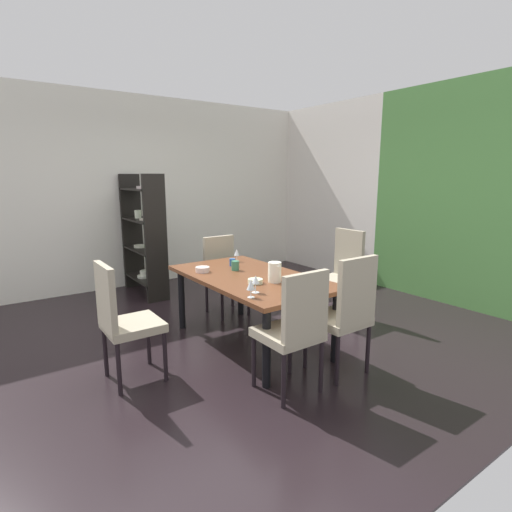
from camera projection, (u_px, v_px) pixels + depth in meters
ground_plane at (222, 335)px, 4.33m from camera, size 5.27×6.21×0.02m
back_panel_interior at (327, 190)px, 6.98m from camera, size 2.24×0.10×2.87m
garden_window_panel at (482, 197)px, 4.88m from camera, size 3.03×0.10×2.87m
left_interior_panel at (134, 192)px, 6.11m from camera, size 0.10×6.21×2.87m
dining_table at (251, 283)px, 3.98m from camera, size 1.78×0.99×0.71m
chair_right_far at (346, 310)px, 3.35m from camera, size 0.44×0.44×1.05m
chair_head_near at (122, 317)px, 3.23m from camera, size 0.44×0.44×1.01m
chair_right_near at (295, 326)px, 3.04m from camera, size 0.44×0.44×1.01m
chair_head_far at (342, 271)px, 4.72m from camera, size 0.44×0.45×1.07m
chair_left_far at (224, 270)px, 4.95m from camera, size 0.45×0.44×0.95m
display_shelf at (143, 236)px, 5.69m from camera, size 1.00×0.30×1.71m
wine_glass_east at (237, 253)px, 4.60m from camera, size 0.06×0.06×0.15m
wine_glass_front at (256, 280)px, 3.36m from camera, size 0.07×0.07×0.15m
wine_glass_near_window at (251, 285)px, 3.23m from camera, size 0.07×0.07×0.16m
serving_bowl_left at (256, 281)px, 3.68m from camera, size 0.14×0.14×0.04m
serving_bowl_center at (292, 280)px, 3.71m from camera, size 0.14×0.14×0.04m
serving_bowl_corner at (202, 269)px, 4.11m from camera, size 0.15×0.15×0.05m
cup_rear at (232, 262)px, 4.38m from camera, size 0.07×0.07×0.08m
cup_north at (235, 266)px, 4.18m from camera, size 0.08×0.08×0.10m
pitcher_right at (275, 272)px, 3.71m from camera, size 0.14×0.12×0.19m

